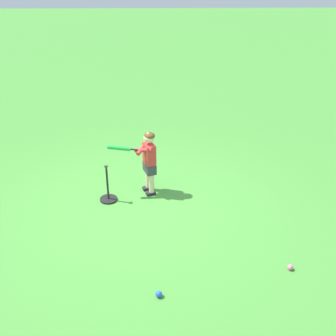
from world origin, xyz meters
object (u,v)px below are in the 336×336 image
at_px(child_batter, 147,157).
at_px(play_ball_behind_batter, 290,267).
at_px(play_ball_midfield, 159,294).
at_px(batting_tee, 108,194).

xyz_separation_m(child_batter, play_ball_behind_batter, (1.93, 1.87, -0.61)).
distance_m(child_batter, play_ball_behind_batter, 2.76).
xyz_separation_m(play_ball_midfield, batting_tee, (-2.14, -0.82, 0.06)).
relative_size(play_ball_behind_batter, batting_tee, 0.12).
bearing_deg(play_ball_behind_batter, batting_tee, -123.98).
relative_size(child_batter, play_ball_behind_batter, 14.57).
distance_m(child_batter, play_ball_midfield, 2.46).
bearing_deg(child_batter, play_ball_midfield, 4.39).
relative_size(child_batter, batting_tee, 1.74).
bearing_deg(batting_tee, play_ball_midfield, 20.98).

